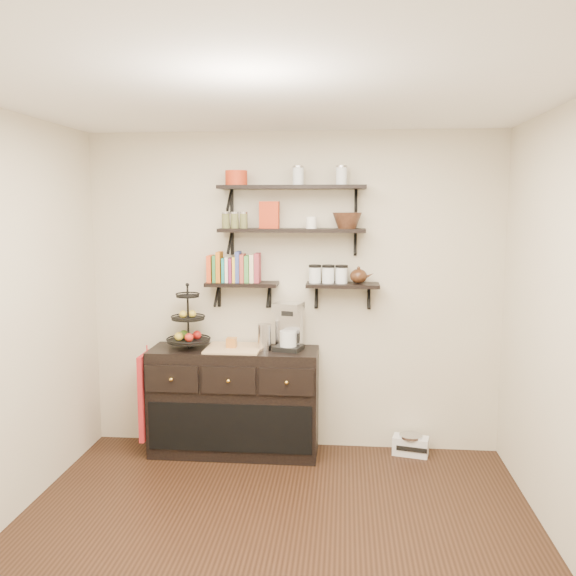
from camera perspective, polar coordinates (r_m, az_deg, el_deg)
The scene contains 21 objects.
floor at distance 3.99m, azimuth -1.85°, elevation -23.76°, with size 3.50×3.50×0.00m, color black.
ceiling at distance 3.46m, azimuth -2.05°, elevation 17.96°, with size 3.50×3.50×0.02m, color white.
back_wall at distance 5.20m, azimuth 0.50°, elevation -0.42°, with size 3.50×0.02×2.70m, color beige.
shelf_top at distance 5.02m, azimuth 0.38°, elevation 9.38°, with size 1.20×0.27×0.23m.
shelf_mid at distance 5.02m, azimuth 0.38°, elevation 5.39°, with size 1.20×0.27×0.23m.
shelf_low_left at distance 5.12m, azimuth -4.30°, elevation 0.32°, with size 0.60×0.25×0.23m.
shelf_low_right at distance 5.05m, azimuth 5.13°, elevation 0.21°, with size 0.60×0.25×0.23m.
cookbooks at distance 5.12m, azimuth -4.90°, elevation 1.85°, with size 0.43×0.15×0.26m.
glass_canisters at distance 5.04m, azimuth 3.78°, elevation 1.20°, with size 0.32×0.10×0.13m.
sideboard at distance 5.24m, azimuth -5.04°, elevation -10.48°, with size 1.40×0.50×0.92m.
fruit_stand at distance 5.16m, azimuth -9.27°, elevation -3.60°, with size 0.36×0.36×0.53m.
candle at distance 5.11m, azimuth -5.31°, elevation -5.10°, with size 0.08×0.08×0.08m, color #A96427.
coffee_maker at distance 5.04m, azimuth 0.06°, elevation -3.68°, with size 0.26×0.26×0.40m.
thermal_carafe at distance 5.03m, azimuth -2.21°, elevation -4.63°, with size 0.11×0.11×0.22m, color silver.
apron at distance 5.30m, azimuth -13.14°, elevation -9.76°, with size 0.04×0.31×0.72m, color maroon.
radio at distance 5.40m, azimuth 11.40°, elevation -14.19°, with size 0.32×0.23×0.18m.
recipe_box at distance 5.03m, azimuth -1.76°, elevation 6.85°, with size 0.16×0.06×0.22m, color #B53014.
walnut_bowl at distance 5.00m, azimuth 5.55°, elevation 6.30°, with size 0.24×0.24×0.13m, color black, non-canonical shape.
ramekins at distance 5.00m, azimuth 2.20°, elevation 6.13°, with size 0.09×0.09×0.10m, color white.
teapot at distance 5.04m, azimuth 6.62°, elevation 1.23°, with size 0.19×0.14×0.14m, color #391F11, non-canonical shape.
red_pot at distance 5.08m, azimuth -4.86°, elevation 10.22°, with size 0.18×0.18×0.12m, color #B53014.
Camera 1 is at (0.43, -3.38, 2.08)m, focal length 38.00 mm.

